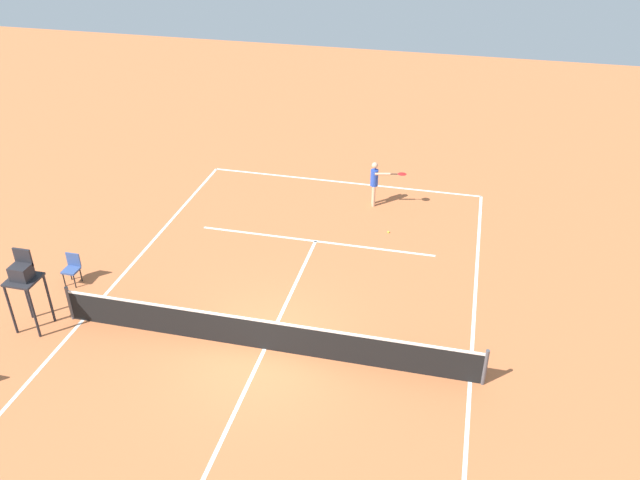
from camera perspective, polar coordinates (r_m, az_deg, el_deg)
ground_plane at (r=17.62m, az=-4.83°, el=-9.41°), size 60.00×60.00×0.00m
court_lines at (r=17.62m, az=-4.83°, el=-9.41°), size 10.77×20.69×0.01m
tennis_net at (r=17.30m, az=-4.90°, el=-8.16°), size 11.37×0.10×1.07m
player_serving at (r=23.93m, az=4.86°, el=5.21°), size 1.31×0.45×1.70m
tennis_ball at (r=22.61m, az=5.97°, el=0.69°), size 0.07×0.07×0.07m
umpire_chair at (r=19.03m, az=-24.37°, el=-3.05°), size 0.80×0.80×2.41m
courtside_chair_mid at (r=21.08m, az=-20.76°, el=-2.24°), size 0.44×0.46×0.95m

